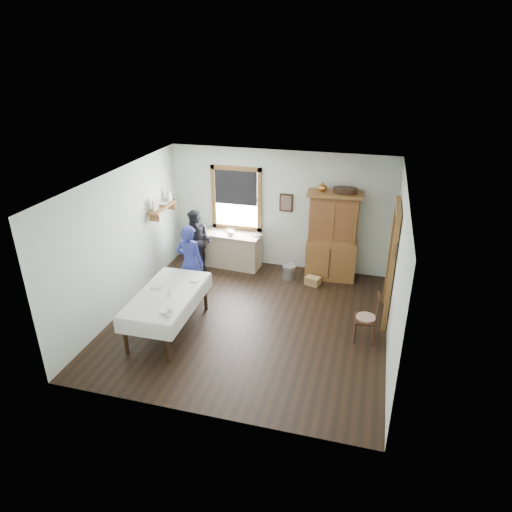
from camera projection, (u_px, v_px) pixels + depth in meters
The scene contains 20 objects.
room at pixel (249, 255), 8.02m from camera, with size 5.01×5.01×2.70m.
window at pixel (236, 195), 10.30m from camera, with size 1.18×0.07×1.48m.
doorway at pixel (392, 261), 8.26m from camera, with size 0.09×1.14×2.22m.
wall_shelf at pixel (163, 205), 9.83m from camera, with size 0.24×1.00×0.44m.
framed_picture at pixel (286, 203), 10.06m from camera, with size 0.30×0.04×0.40m, color #342012.
rug_beater at pixel (396, 244), 7.55m from camera, with size 0.27×0.27×0.01m, color black.
work_counter at pixel (231, 250), 10.56m from camera, with size 1.40×0.53×0.80m, color tan.
china_hutch at pixel (332, 237), 9.78m from camera, with size 1.15×0.55×1.96m, color #905F2C.
dining_table at pixel (168, 312), 8.14m from camera, with size 1.01×1.92×0.77m, color silver.
spindle_chair at pixel (366, 317), 7.84m from camera, with size 0.42×0.42×0.92m, color #342012.
pail at pixel (289, 272), 10.08m from camera, with size 0.29×0.29×0.31m, color #A3A6AC.
wicker_basket at pixel (313, 281), 9.83m from camera, with size 0.30×0.22×0.18m, color #AF874F.
woman_blue at pixel (190, 266), 9.01m from camera, with size 0.54×0.36×1.49m, color navy.
figure_dark at pixel (197, 244), 10.22m from camera, with size 0.65×0.51×1.34m, color black.
table_cup_a at pixel (169, 314), 7.27m from camera, with size 0.11×0.11×0.09m, color white.
table_cup_b at pixel (169, 293), 7.89m from camera, with size 0.10×0.10×0.09m, color white.
table_bowl at pixel (167, 311), 7.38m from camera, with size 0.22×0.22×0.06m, color white.
counter_book at pixel (252, 235), 10.27m from camera, with size 0.17×0.23×0.02m, color brown.
counter_bowl at pixel (229, 230), 10.50m from camera, with size 0.18×0.18×0.06m, color white.
shelf_bowl at pixel (163, 204), 9.83m from camera, with size 0.22×0.22×0.05m, color white.
Camera 1 is at (2.01, -7.00, 4.71)m, focal length 32.00 mm.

